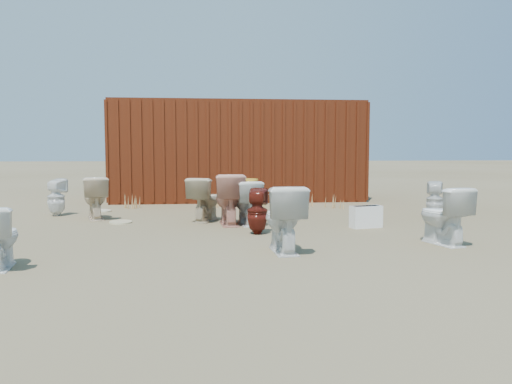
{
  "coord_description": "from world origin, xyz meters",
  "views": [
    {
      "loc": [
        -0.84,
        -7.44,
        1.23
      ],
      "look_at": [
        0.0,
        0.6,
        0.55
      ],
      "focal_mm": 35.0,
      "sensor_mm": 36.0,
      "label": 1
    }
  ],
  "objects": [
    {
      "name": "toilet_back_a",
      "position": [
        -3.6,
        2.18,
        0.35
      ],
      "size": [
        0.42,
        0.43,
        0.7
      ],
      "primitive_type": "imported",
      "rotation": [
        0.0,
        0.0,
        2.68
      ],
      "color": "white",
      "rests_on": "ground"
    },
    {
      "name": "weed_clump_e",
      "position": [
        1.39,
        3.29,
        0.15
      ],
      "size": [
        0.34,
        0.34,
        0.31
      ],
      "primitive_type": "cone",
      "color": "#A87E43",
      "rests_on": "ground"
    },
    {
      "name": "yellow_lid",
      "position": [
        -0.14,
        0.68,
        0.75
      ],
      "size": [
        0.37,
        0.46,
        0.02
      ],
      "primitive_type": "ellipsoid",
      "color": "gold",
      "rests_on": "toilet_back_yellowlid"
    },
    {
      "name": "toilet_front_c",
      "position": [
        0.11,
        -1.55,
        0.41
      ],
      "size": [
        0.5,
        0.82,
        0.81
      ],
      "primitive_type": "imported",
      "rotation": [
        0.0,
        0.0,
        3.2
      ],
      "color": "white",
      "rests_on": "ground"
    },
    {
      "name": "toilet_back_beige_right",
      "position": [
        -0.82,
        1.17,
        0.38
      ],
      "size": [
        0.69,
        0.86,
        0.76
      ],
      "primitive_type": "imported",
      "rotation": [
        0.0,
        0.0,
        2.74
      ],
      "color": "#C7B592",
      "rests_on": "ground"
    },
    {
      "name": "weed_clump_f",
      "position": [
        3.11,
        0.48,
        0.11
      ],
      "size": [
        0.28,
        0.28,
        0.21
      ],
      "primitive_type": "cone",
      "color": "#A87E43",
      "rests_on": "ground"
    },
    {
      "name": "loose_lid_near",
      "position": [
        -2.26,
        1.14,
        0.01
      ],
      "size": [
        0.46,
        0.55,
        0.02
      ],
      "primitive_type": "ellipsoid",
      "rotation": [
        0.0,
        0.0,
        0.17
      ],
      "color": "beige",
      "rests_on": "ground"
    },
    {
      "name": "loose_tank",
      "position": [
        1.71,
        0.18,
        0.17
      ],
      "size": [
        0.53,
        0.31,
        0.35
      ],
      "primitive_type": "cube",
      "rotation": [
        0.0,
        0.0,
        0.23
      ],
      "color": "white",
      "rests_on": "ground"
    },
    {
      "name": "weed_clump_a",
      "position": [
        -2.37,
        3.22,
        0.14
      ],
      "size": [
        0.36,
        0.36,
        0.29
      ],
      "primitive_type": "cone",
      "color": "#A87E43",
      "rests_on": "ground"
    },
    {
      "name": "weed_clump_c",
      "position": [
        1.92,
        2.88,
        0.14
      ],
      "size": [
        0.36,
        0.36,
        0.28
      ],
      "primitive_type": "cone",
      "color": "#A87E43",
      "rests_on": "ground"
    },
    {
      "name": "loose_lid_far",
      "position": [
        -2.89,
        2.8,
        0.01
      ],
      "size": [
        0.51,
        0.57,
        0.02
      ],
      "primitive_type": "ellipsoid",
      "rotation": [
        0.0,
        0.0,
        0.38
      ],
      "color": "beige",
      "rests_on": "ground"
    },
    {
      "name": "toilet_front_maroon",
      "position": [
        -0.07,
        -0.24,
        0.34
      ],
      "size": [
        0.37,
        0.38,
        0.67
      ],
      "primitive_type": "imported",
      "rotation": [
        0.0,
        0.0,
        2.88
      ],
      "color": "#5D1810",
      "rests_on": "ground"
    },
    {
      "name": "ground",
      "position": [
        0.0,
        0.0,
        0.0
      ],
      "size": [
        100.0,
        100.0,
        0.0
      ],
      "primitive_type": "plane",
      "color": "brown",
      "rests_on": "ground"
    },
    {
      "name": "weed_clump_d",
      "position": [
        -0.5,
        3.32,
        0.14
      ],
      "size": [
        0.3,
        0.3,
        0.29
      ],
      "primitive_type": "cone",
      "color": "#A87E43",
      "rests_on": "ground"
    },
    {
      "name": "toilet_front_e",
      "position": [
        2.26,
        -1.28,
        0.38
      ],
      "size": [
        0.59,
        0.82,
        0.76
      ],
      "primitive_type": "imported",
      "rotation": [
        0.0,
        0.0,
        3.38
      ],
      "color": "white",
      "rests_on": "ground"
    },
    {
      "name": "toilet_back_e",
      "position": [
        3.36,
        1.24,
        0.33
      ],
      "size": [
        0.39,
        0.4,
        0.66
      ],
      "primitive_type": "imported",
      "rotation": [
        0.0,
        0.0,
        2.73
      ],
      "color": "silver",
      "rests_on": "ground"
    },
    {
      "name": "toilet_front_pink",
      "position": [
        -0.44,
        0.73,
        0.42
      ],
      "size": [
        0.52,
        0.86,
        0.85
      ],
      "primitive_type": "imported",
      "rotation": [
        0.0,
        0.0,
        3.2
      ],
      "color": "#E09781",
      "rests_on": "ground"
    },
    {
      "name": "toilet_back_yellowlid",
      "position": [
        -0.14,
        0.68,
        0.37
      ],
      "size": [
        0.51,
        0.77,
        0.73
      ],
      "primitive_type": "imported",
      "rotation": [
        0.0,
        0.0,
        3.29
      ],
      "color": "white",
      "rests_on": "ground"
    },
    {
      "name": "toilet_back_beige_left",
      "position": [
        -2.78,
        1.65,
        0.38
      ],
      "size": [
        0.61,
        0.83,
        0.76
      ],
      "primitive_type": "imported",
      "rotation": [
        0.0,
        0.0,
        3.42
      ],
      "color": "beige",
      "rests_on": "ground"
    },
    {
      "name": "shipping_container",
      "position": [
        0.0,
        5.2,
        1.2
      ],
      "size": [
        6.0,
        2.4,
        2.4
      ],
      "primitive_type": "cube",
      "color": "#541D0E",
      "rests_on": "ground"
    },
    {
      "name": "weed_clump_b",
      "position": [
        0.3,
        2.82,
        0.15
      ],
      "size": [
        0.32,
        0.32,
        0.3
      ],
      "primitive_type": "cone",
      "color": "#A87E43",
      "rests_on": "ground"
    }
  ]
}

